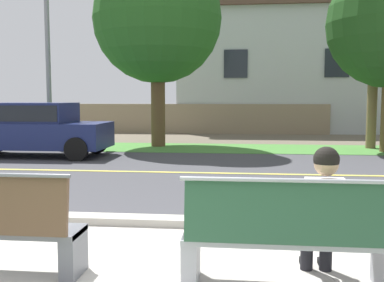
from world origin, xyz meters
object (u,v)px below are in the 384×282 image
object	(u,v)px
streetlamp	(50,32)
car_navy_near	(33,127)
bench_right	(287,238)
seated_person_white	(323,210)
shade_tree_far_left	(161,9)

from	to	relation	value
streetlamp	car_navy_near	bearing A→B (deg)	-79.38
bench_right	streetlamp	bearing A→B (deg)	122.14
bench_right	seated_person_white	xyz separation A→B (m)	(0.33, 0.17, 0.22)
streetlamp	bench_right	bearing A→B (deg)	-57.86
seated_person_white	shade_tree_far_left	distance (m)	12.29
bench_right	shade_tree_far_left	size ratio (longest dim) A/B	0.26
car_navy_near	shade_tree_far_left	xyz separation A→B (m)	(3.24, 2.92, 3.81)
car_navy_near	streetlamp	bearing A→B (deg)	100.62
seated_person_white	streetlamp	world-z (taller)	streetlamp
streetlamp	shade_tree_far_left	bearing A→B (deg)	7.80
car_navy_near	streetlamp	world-z (taller)	streetlamp
streetlamp	shade_tree_far_left	world-z (taller)	shade_tree_far_left
shade_tree_far_left	streetlamp	bearing A→B (deg)	-172.20
seated_person_white	streetlamp	size ratio (longest dim) A/B	0.18
bench_right	shade_tree_far_left	xyz separation A→B (m)	(-3.08, 11.29, 4.21)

